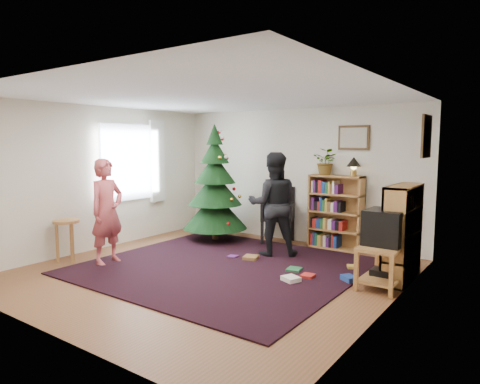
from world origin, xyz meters
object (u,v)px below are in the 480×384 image
Objects in this scene: tv_stand at (384,261)px; armchair at (281,212)px; christmas_tree at (215,192)px; potted_plant at (326,162)px; stool at (66,229)px; bookshelf_right at (402,232)px; person_standing at (107,212)px; person_by_chair at (273,204)px; bookshelf_back at (336,211)px; table_lamp at (354,163)px; picture_right at (427,136)px; crt_tv at (385,227)px; picture_back at (354,138)px.

armchair is (-2.36, 1.41, 0.24)m from tv_stand.
christmas_tree is 2.16m from potted_plant.
stool is at bearing -145.57° from armchair.
stool is at bearing 114.87° from bookshelf_right.
person_standing is 2.64m from person_by_chair.
potted_plant is at bearing -41.36° from person_standing.
bookshelf_back is 1.81m from bookshelf_right.
bookshelf_right is at bearing 24.87° from stool.
person_by_chair is (-2.09, 0.10, 0.19)m from bookshelf_right.
person_standing reaches higher than bookshelf_back.
table_lamp reaches higher than bookshelf_right.
picture_right is 1.40m from bookshelf_right.
crt_tv is at bearing -44.83° from potted_plant.
table_lamp is (3.41, 3.22, 1.01)m from stool.
picture_right is 1.50m from crt_tv.
stool is 0.41× the size of person_standing.
armchair is 3.18× the size of table_lamp.
picture_right is at bearing 29.39° from stool.
picture_back is 1.69× the size of table_lamp.
bookshelf_back reaches higher than armchair.
person_standing is (-3.92, -1.80, 0.15)m from bookshelf_right.
potted_plant reaches higher than stool.
potted_plant is at bearing 55.47° from bookshelf_right.
bookshelf_right is 1.26× the size of armchair.
picture_right is (1.33, -0.73, 0.00)m from picture_back.
armchair is at bearing 149.11° from crt_tv.
picture_back is 2.27m from crt_tv.
picture_right is 1.28× the size of potted_plant.
christmas_tree is 2.24m from person_standing.
crt_tv is at bearing 180.00° from tv_stand.
bookshelf_right is 5.01m from stool.
person_standing and table_lamp have the same top height.
armchair is 1.30m from potted_plant.
person_standing is (-3.80, -1.42, 0.04)m from crt_tv.
bookshelf_back is at bearing 131.10° from crt_tv.
table_lamp is (0.30, 0.00, 0.86)m from bookshelf_back.
person_standing is at bearing -159.48° from crt_tv.
picture_right reaches higher than tv_stand.
tv_stand is (3.45, -0.78, -0.60)m from christmas_tree.
picture_right is 4.82m from person_standing.
armchair is at bearing -174.34° from potted_plant.
bookshelf_back is (-0.24, -0.14, -1.29)m from picture_back.
person_by_chair is (1.83, 1.89, 0.04)m from person_standing.
person_standing is at bearing -133.80° from table_lamp.
armchair is (-2.61, 0.51, -1.39)m from picture_right.
bookshelf_back is 3.84m from person_standing.
armchair is 0.64× the size of person_standing.
picture_back is at bearing 45.07° from stool.
crt_tv is (-0.12, -0.38, 0.11)m from bookshelf_right.
picture_right is 0.46× the size of bookshelf_back.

